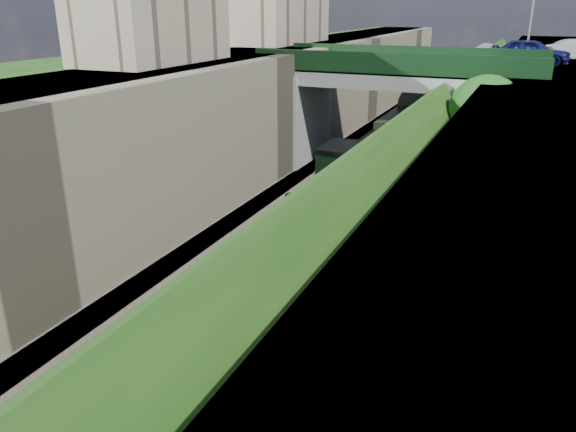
{
  "coord_description": "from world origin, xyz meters",
  "views": [
    {
      "loc": [
        7.85,
        -9.47,
        9.65
      ],
      "look_at": [
        0.0,
        8.56,
        2.23
      ],
      "focal_mm": 35.0,
      "sensor_mm": 36.0,
      "label": 1
    }
  ],
  "objects_px": {
    "locomotive": "(331,216)",
    "road_bridge": "(406,105)",
    "tender": "(379,174)",
    "lamppost": "(534,6)",
    "car_blue": "(531,52)",
    "tree": "(488,115)"
  },
  "relations": [
    {
      "from": "tree",
      "to": "tender",
      "type": "bearing_deg",
      "value": -159.06
    },
    {
      "from": "lamppost",
      "to": "car_blue",
      "type": "xyz_separation_m",
      "value": [
        0.22,
        -1.7,
        -2.55
      ]
    },
    {
      "from": "road_bridge",
      "to": "locomotive",
      "type": "xyz_separation_m",
      "value": [
        0.26,
        -13.96,
        -2.18
      ]
    },
    {
      "from": "tree",
      "to": "locomotive",
      "type": "bearing_deg",
      "value": -117.21
    },
    {
      "from": "tender",
      "to": "lamppost",
      "type": "bearing_deg",
      "value": 65.09
    },
    {
      "from": "locomotive",
      "to": "car_blue",
      "type": "bearing_deg",
      "value": 71.62
    },
    {
      "from": "tree",
      "to": "locomotive",
      "type": "relative_size",
      "value": 0.65
    },
    {
      "from": "tree",
      "to": "locomotive",
      "type": "height_order",
      "value": "tree"
    },
    {
      "from": "road_bridge",
      "to": "tree",
      "type": "xyz_separation_m",
      "value": [
        4.97,
        -4.79,
        0.57
      ]
    },
    {
      "from": "road_bridge",
      "to": "tree",
      "type": "distance_m",
      "value": 6.93
    },
    {
      "from": "lamppost",
      "to": "tree",
      "type": "bearing_deg",
      "value": -95.98
    },
    {
      "from": "road_bridge",
      "to": "car_blue",
      "type": "bearing_deg",
      "value": 34.2
    },
    {
      "from": "locomotive",
      "to": "road_bridge",
      "type": "bearing_deg",
      "value": 91.05
    },
    {
      "from": "lamppost",
      "to": "tender",
      "type": "distance_m",
      "value": 15.99
    },
    {
      "from": "car_blue",
      "to": "road_bridge",
      "type": "bearing_deg",
      "value": 130.24
    },
    {
      "from": "road_bridge",
      "to": "tree",
      "type": "bearing_deg",
      "value": -43.95
    },
    {
      "from": "lamppost",
      "to": "road_bridge",
      "type": "bearing_deg",
      "value": -135.51
    },
    {
      "from": "locomotive",
      "to": "tender",
      "type": "bearing_deg",
      "value": 90.0
    },
    {
      "from": "road_bridge",
      "to": "locomotive",
      "type": "relative_size",
      "value": 1.56
    },
    {
      "from": "tender",
      "to": "car_blue",
      "type": "bearing_deg",
      "value": 60.88
    },
    {
      "from": "tree",
      "to": "locomotive",
      "type": "distance_m",
      "value": 10.67
    },
    {
      "from": "lamppost",
      "to": "car_blue",
      "type": "height_order",
      "value": "lamppost"
    }
  ]
}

